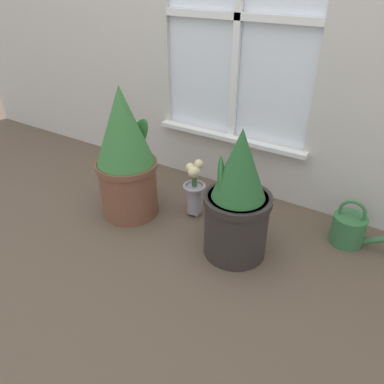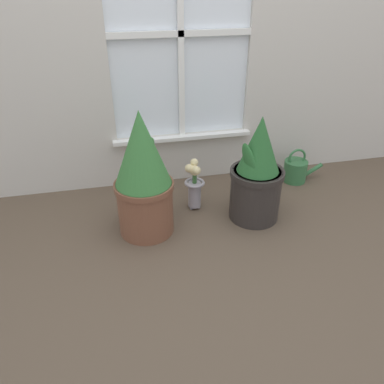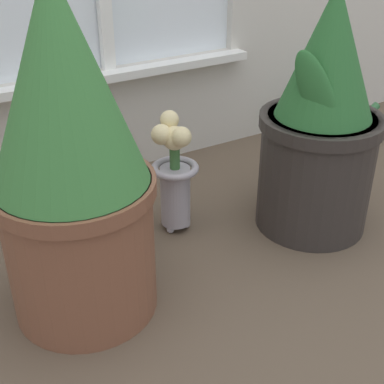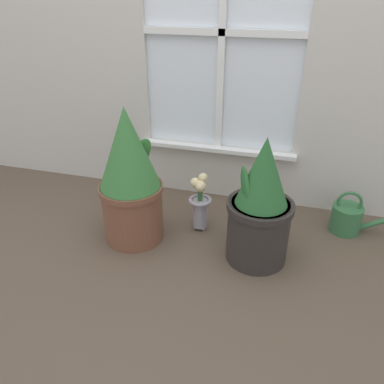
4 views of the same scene
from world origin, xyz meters
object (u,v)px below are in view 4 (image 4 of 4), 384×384
(potted_plant_left, at_px, (130,178))
(potted_plant_right, at_px, (260,208))
(watering_can, at_px, (347,218))
(flower_vase, at_px, (200,202))

(potted_plant_left, xyz_separation_m, potted_plant_right, (0.63, -0.00, -0.06))
(potted_plant_right, relative_size, watering_can, 2.20)
(potted_plant_right, bearing_deg, potted_plant_left, 179.71)
(potted_plant_left, relative_size, potted_plant_right, 1.13)
(potted_plant_right, height_order, watering_can, potted_plant_right)
(flower_vase, relative_size, watering_can, 1.13)
(flower_vase, distance_m, watering_can, 0.79)
(watering_can, bearing_deg, flower_vase, -166.06)
(potted_plant_left, bearing_deg, watering_can, 18.09)
(potted_plant_right, bearing_deg, flower_vase, 153.11)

